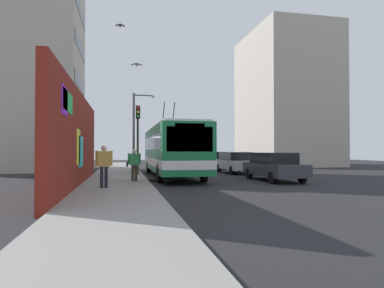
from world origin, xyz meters
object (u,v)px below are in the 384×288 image
at_px(parked_car_dark_gray, 273,166).
at_px(parked_car_navy, 214,160).
at_px(parked_car_silver, 236,162).
at_px(traffic_light, 138,128).
at_px(city_bus, 172,149).
at_px(pedestrian_at_curb, 134,163).
at_px(street_lamp, 136,125).
at_px(pedestrian_near_wall, 104,163).
at_px(parked_car_white, 199,158).

xyz_separation_m(parked_car_dark_gray, parked_car_navy, (12.18, 0.00, -0.00)).
relative_size(parked_car_silver, traffic_light, 1.08).
height_order(city_bus, pedestrian_at_curb, city_bus).
xyz_separation_m(pedestrian_at_curb, street_lamp, (9.45, -0.51, 2.59)).
distance_m(pedestrian_near_wall, traffic_light, 7.90).
relative_size(traffic_light, street_lamp, 0.73).
distance_m(parked_car_silver, parked_car_navy, 5.88).
bearing_deg(parked_car_dark_gray, city_bus, 53.30).
bearing_deg(city_bus, parked_car_navy, -32.05).
distance_m(parked_car_silver, parked_car_white, 12.35).
xyz_separation_m(city_bus, traffic_light, (0.54, 2.15, 1.35)).
height_order(parked_car_navy, street_lamp, street_lamp).
relative_size(parked_car_silver, pedestrian_near_wall, 2.74).
height_order(city_bus, parked_car_white, city_bus).
bearing_deg(parked_car_dark_gray, parked_car_navy, 0.00).
distance_m(parked_car_silver, pedestrian_near_wall, 13.03).
height_order(parked_car_navy, parked_car_white, same).
bearing_deg(city_bus, pedestrian_near_wall, 150.63).
bearing_deg(pedestrian_near_wall, parked_car_silver, -44.23).
distance_m(parked_car_navy, traffic_light, 10.94).
xyz_separation_m(parked_car_white, street_lamp, (-9.39, 7.24, 2.85)).
bearing_deg(pedestrian_near_wall, parked_car_navy, -30.85).
height_order(parked_car_silver, parked_car_white, same).
bearing_deg(street_lamp, parked_car_dark_gray, -141.98).
xyz_separation_m(pedestrian_near_wall, traffic_light, (7.45, -1.74, 1.95)).
xyz_separation_m(parked_car_silver, parked_car_white, (12.35, 0.00, -0.01)).
bearing_deg(pedestrian_at_curb, parked_car_white, -22.36).
height_order(parked_car_dark_gray, traffic_light, traffic_light).
relative_size(pedestrian_near_wall, street_lamp, 0.29).
relative_size(parked_car_navy, parked_car_white, 1.06).
relative_size(parked_car_silver, street_lamp, 0.79).
xyz_separation_m(city_bus, pedestrian_at_curb, (-4.06, 2.55, -0.71)).
bearing_deg(parked_car_dark_gray, pedestrian_near_wall, 108.45).
xyz_separation_m(parked_car_navy, pedestrian_near_wall, (-15.21, 9.09, 0.37)).
xyz_separation_m(city_bus, parked_car_navy, (8.31, -5.20, -0.97)).
relative_size(parked_car_dark_gray, parked_car_white, 1.15).
bearing_deg(parked_car_silver, pedestrian_at_curb, 129.94).
bearing_deg(pedestrian_at_curb, traffic_light, -4.95).
bearing_deg(pedestrian_at_curb, parked_car_dark_gray, -88.64).
bearing_deg(parked_car_silver, street_lamp, 67.77).
xyz_separation_m(parked_car_white, pedestrian_at_curb, (-18.84, 7.75, 0.26)).
relative_size(parked_car_navy, pedestrian_near_wall, 2.52).
relative_size(city_bus, parked_car_navy, 2.63).
distance_m(parked_car_silver, street_lamp, 8.32).
bearing_deg(parked_car_silver, parked_car_dark_gray, 180.00).
distance_m(city_bus, street_lamp, 6.06).
distance_m(traffic_light, street_lamp, 4.88).
bearing_deg(pedestrian_near_wall, parked_car_white, -22.74).
relative_size(pedestrian_at_curb, street_lamp, 0.26).
relative_size(parked_car_dark_gray, pedestrian_near_wall, 2.72).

